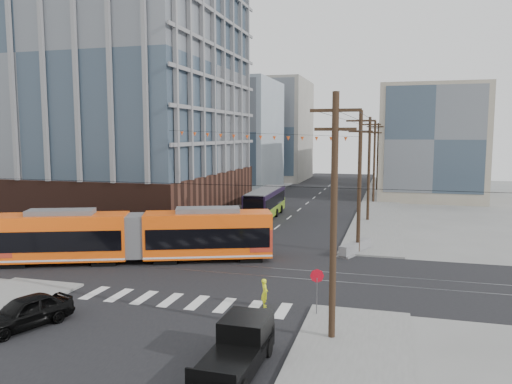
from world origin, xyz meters
TOP-DOWN VIEW (x-y plane):
  - ground at (0.00, 0.00)m, footprint 160.00×160.00m
  - office_building at (-22.00, 23.00)m, footprint 30.00×25.00m
  - bg_bldg_nw_near at (-17.00, 52.00)m, footprint 18.00×16.00m
  - bg_bldg_ne_near at (16.00, 48.00)m, footprint 14.00×14.00m
  - bg_bldg_nw_far at (-14.00, 72.00)m, footprint 16.00×18.00m
  - bg_bldg_ne_far at (18.00, 68.00)m, footprint 16.00×16.00m
  - utility_pole_near at (8.50, -6.00)m, footprint 0.30×0.30m
  - utility_pole_far at (8.50, 56.00)m, footprint 0.30×0.30m
  - streetcar at (-6.75, 4.07)m, footprint 19.18×9.50m
  - city_bus at (-2.63, 25.53)m, footprint 2.83×11.35m
  - pickup_truck at (5.28, -10.17)m, footprint 1.93×5.20m
  - black_sedan at (-5.78, -8.45)m, footprint 3.31×4.87m
  - parked_car_silver at (-5.34, 15.76)m, footprint 2.04×4.70m
  - parked_car_white at (-5.55, 19.98)m, footprint 3.78×5.62m
  - parked_car_grey at (-5.92, 25.80)m, footprint 3.30×4.87m
  - pedestrian at (4.53, -2.63)m, footprint 0.55×0.66m
  - stop_sign at (7.42, -3.31)m, footprint 0.82×0.82m
  - jersey_barrier at (8.30, 11.04)m, footprint 2.51×4.38m

SIDE VIEW (x-z plane):
  - ground at x=0.00m, z-range 0.00..0.00m
  - jersey_barrier at x=8.30m, z-range 0.00..0.87m
  - parked_car_grey at x=-5.92m, z-range 0.00..1.24m
  - parked_car_silver at x=-5.34m, z-range 0.00..1.51m
  - parked_car_white at x=-5.55m, z-range 0.00..1.51m
  - pedestrian at x=4.53m, z-range 0.00..1.54m
  - black_sedan at x=-5.78m, z-range 0.00..1.54m
  - pickup_truck at x=5.28m, z-range 0.00..1.75m
  - stop_sign at x=7.42m, z-range 0.00..2.30m
  - city_bus at x=-2.63m, z-range 0.00..3.19m
  - streetcar at x=-6.75m, z-range 0.00..3.75m
  - utility_pole_near at x=8.50m, z-range 0.00..11.00m
  - utility_pole_far at x=8.50m, z-range 0.00..11.00m
  - bg_bldg_ne_far at x=18.00m, z-range 0.00..14.00m
  - bg_bldg_ne_near at x=16.00m, z-range 0.00..16.00m
  - bg_bldg_nw_near at x=-17.00m, z-range 0.00..18.00m
  - bg_bldg_nw_far at x=-14.00m, z-range 0.00..20.00m
  - office_building at x=-22.00m, z-range 0.00..28.60m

